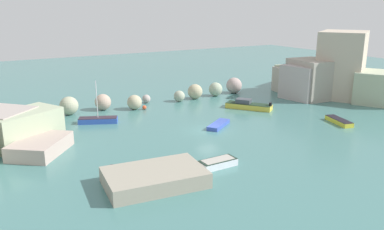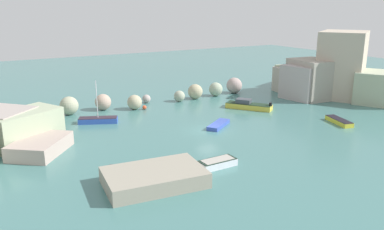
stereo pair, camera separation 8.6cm
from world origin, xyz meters
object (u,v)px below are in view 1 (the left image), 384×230
object	(u,v)px
channel_buoy	(144,107)
moored_boat_5	(218,163)
stone_dock	(155,177)
moored_boat_4	(219,125)
moored_boat_2	(98,120)
moored_boat_3	(339,121)
moored_boat_1	(123,170)
moored_boat_0	(248,105)

from	to	relation	value
channel_buoy	moored_boat_5	bearing A→B (deg)	-96.42
stone_dock	channel_buoy	world-z (taller)	stone_dock
moored_boat_4	stone_dock	bearing A→B (deg)	3.72
channel_buoy	moored_boat_2	distance (m)	8.51
stone_dock	moored_boat_2	distance (m)	20.14
moored_boat_3	moored_boat_4	distance (m)	15.51
channel_buoy	moored_boat_5	size ratio (longest dim) A/B	0.17
moored_boat_1	stone_dock	bearing A→B (deg)	-34.98
moored_boat_3	moored_boat_4	world-z (taller)	moored_boat_3
moored_boat_2	moored_boat_3	size ratio (longest dim) A/B	1.21
moored_boat_2	moored_boat_1	bearing A→B (deg)	104.02
moored_boat_1	moored_boat_0	bearing A→B (deg)	62.14
stone_dock	moored_boat_1	size ratio (longest dim) A/B	2.69
moored_boat_0	moored_boat_3	bearing A→B (deg)	168.61
moored_boat_4	moored_boat_5	distance (m)	12.68
moored_boat_1	moored_boat_5	world-z (taller)	moored_boat_5
moored_boat_0	moored_boat_1	world-z (taller)	moored_boat_0
moored_boat_1	moored_boat_3	distance (m)	29.27
moored_boat_2	moored_boat_4	bearing A→B (deg)	167.54
moored_boat_2	moored_boat_5	world-z (taller)	moored_boat_2
moored_boat_2	moored_boat_5	bearing A→B (deg)	128.84
stone_dock	channel_buoy	xyz separation A→B (m)	(9.26, 23.38, -0.35)
stone_dock	moored_boat_1	bearing A→B (deg)	110.36
moored_boat_3	moored_boat_5	world-z (taller)	moored_boat_5
moored_boat_2	stone_dock	bearing A→B (deg)	109.74
channel_buoy	moored_boat_0	size ratio (longest dim) A/B	0.09
stone_dock	moored_boat_3	world-z (taller)	stone_dock
moored_boat_2	channel_buoy	bearing A→B (deg)	-133.55
moored_boat_1	moored_boat_2	bearing A→B (deg)	114.94
moored_boat_0	channel_buoy	bearing A→B (deg)	25.40
moored_boat_1	moored_boat_4	size ratio (longest dim) A/B	0.69
moored_boat_2	moored_boat_3	xyz separation A→B (m)	(26.46, -15.68, -0.09)
moored_boat_3	moored_boat_4	size ratio (longest dim) A/B	1.03
stone_dock	moored_boat_5	bearing A→B (deg)	4.45
moored_boat_0	moored_boat_3	world-z (taller)	moored_boat_0
moored_boat_4	moored_boat_5	size ratio (longest dim) A/B	1.22
moored_boat_0	moored_boat_2	world-z (taller)	moored_boat_2
moored_boat_0	moored_boat_2	xyz separation A→B (m)	(-21.07, 3.92, -0.13)
moored_boat_2	moored_boat_3	world-z (taller)	moored_boat_2
channel_buoy	moored_boat_1	world-z (taller)	channel_buoy
moored_boat_0	moored_boat_4	xyz separation A→B (m)	(-8.65, -5.17, -0.27)
channel_buoy	moored_boat_2	size ratio (longest dim) A/B	0.11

